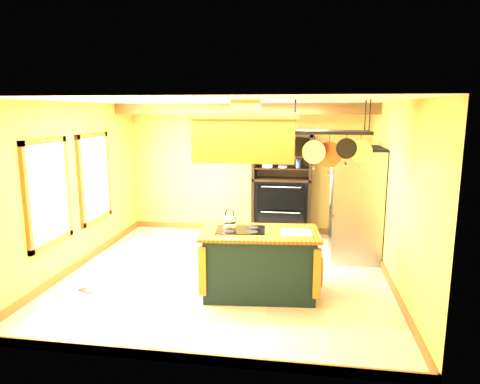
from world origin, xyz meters
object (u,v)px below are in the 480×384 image
(range_hood, at_px, (246,135))
(kitchen_island, at_px, (259,262))
(pot_rack, at_px, (330,140))
(refrigerator, at_px, (355,206))
(hutch, at_px, (282,196))

(range_hood, bearing_deg, kitchen_island, 0.19)
(pot_rack, height_order, refrigerator, pot_rack)
(pot_rack, relative_size, hutch, 0.52)
(range_hood, height_order, refrigerator, range_hood)
(range_hood, distance_m, hutch, 3.29)
(kitchen_island, relative_size, refrigerator, 0.89)
(hutch, bearing_deg, range_hood, -96.49)
(pot_rack, bearing_deg, range_hood, -179.40)
(hutch, bearing_deg, kitchen_island, -92.69)
(kitchen_island, height_order, refrigerator, refrigerator)
(kitchen_island, relative_size, pot_rack, 1.56)
(refrigerator, bearing_deg, kitchen_island, -129.24)
(kitchen_island, distance_m, refrigerator, 2.38)
(kitchen_island, distance_m, range_hood, 1.78)
(kitchen_island, xyz_separation_m, hutch, (0.14, 2.96, 0.36))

